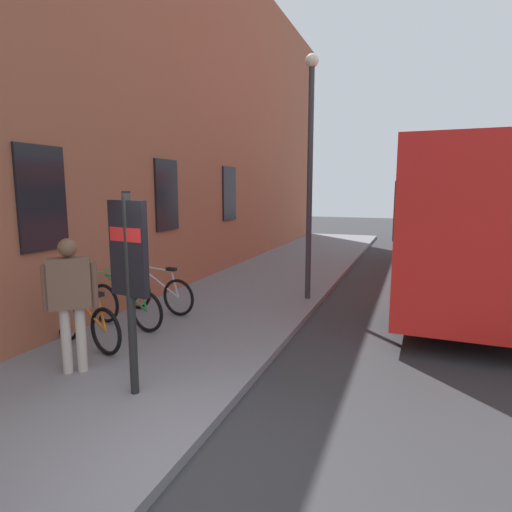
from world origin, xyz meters
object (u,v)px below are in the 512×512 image
Objects in this scene: city_bus at (464,214)px; pedestrian_crossing_street at (70,292)px; bicycle_leaning_wall at (85,323)px; transit_info_sign at (129,262)px; bicycle_end_of_row at (125,306)px; bicycle_mid_rack at (157,293)px; street_lamp at (310,158)px.

city_bus is 5.87× the size of pedestrian_crossing_street.
transit_info_sign reaches higher than bicycle_leaning_wall.
city_bus is (7.83, -4.17, 0.20)m from transit_info_sign.
pedestrian_crossing_street is at bearing -163.00° from bicycle_end_of_row.
city_bus reaches higher than bicycle_mid_rack.
city_bus is (5.80, -5.83, 1.41)m from bicycle_end_of_row.
bicycle_leaning_wall is 5.52m from street_lamp.
pedestrian_crossing_street is (-0.77, -0.50, 0.71)m from bicycle_leaning_wall.
street_lamp reaches higher than pedestrian_crossing_street.
bicycle_end_of_row is 1.00m from bicycle_mid_rack.
city_bus is at bearing -40.21° from bicycle_leaning_wall.
bicycle_mid_rack is at bearing -0.32° from bicycle_end_of_row.
city_bus is at bearing -45.13° from bicycle_end_of_row.
pedestrian_crossing_street reaches higher than bicycle_end_of_row.
transit_info_sign is 8.87m from city_bus.
pedestrian_crossing_street reaches higher than bicycle_leaning_wall.
pedestrian_crossing_street is 0.35× the size of street_lamp.
bicycle_mid_rack is 3.65m from transit_info_sign.
transit_info_sign is at bearing -121.58° from bicycle_leaning_wall.
bicycle_leaning_wall is 0.98× the size of bicycle_end_of_row.
bicycle_end_of_row is at bearing 39.39° from transit_info_sign.
street_lamp is (-2.69, 3.30, 1.27)m from city_bus.
bicycle_leaning_wall is at bearing -178.77° from bicycle_mid_rack.
transit_info_sign is at bearing -140.61° from bicycle_end_of_row.
bicycle_end_of_row is 0.97× the size of pedestrian_crossing_street.
bicycle_mid_rack is 0.17× the size of city_bus.
bicycle_leaning_wall is 2.03m from bicycle_mid_rack.
street_lamp is at bearing -50.04° from bicycle_mid_rack.
pedestrian_crossing_street is at bearing 158.06° from street_lamp.
bicycle_end_of_row is 0.99× the size of bicycle_mid_rack.
city_bus reaches higher than transit_info_sign.
pedestrian_crossing_street reaches higher than bicycle_mid_rack.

